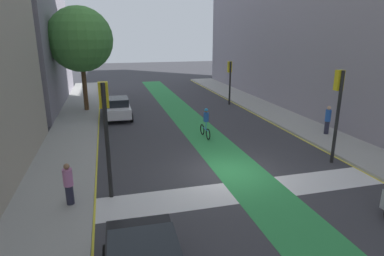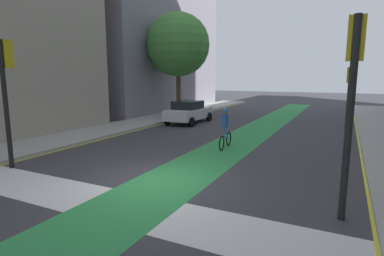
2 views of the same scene
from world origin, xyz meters
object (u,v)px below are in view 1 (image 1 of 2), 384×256
object	(u,v)px
car_white_left_far	(117,108)
pedestrian_sidewalk_left_a	(68,184)
traffic_signal_near_right	(338,99)
pedestrian_sidewalk_right_a	(328,120)
traffic_signal_far_right	(230,74)
street_tree_near	(80,40)
cyclist_in_lane	(206,122)
traffic_signal_near_left	(105,119)

from	to	relation	value
car_white_left_far	pedestrian_sidewalk_left_a	size ratio (longest dim) A/B	2.66
traffic_signal_near_right	pedestrian_sidewalk_right_a	world-z (taller)	traffic_signal_near_right
car_white_left_far	traffic_signal_far_right	bearing A→B (deg)	14.16
traffic_signal_near_right	pedestrian_sidewalk_right_a	bearing A→B (deg)	55.92
traffic_signal_far_right	street_tree_near	xyz separation A→B (m)	(-12.30, 0.34, 3.02)
cyclist_in_lane	street_tree_near	bearing A→B (deg)	129.05
traffic_signal_near_right	cyclist_in_lane	distance (m)	7.53
street_tree_near	traffic_signal_near_right	bearing A→B (deg)	-49.64
traffic_signal_near_right	car_white_left_far	size ratio (longest dim) A/B	1.08
pedestrian_sidewalk_right_a	pedestrian_sidewalk_left_a	bearing A→B (deg)	-161.09
car_white_left_far	traffic_signal_near_right	bearing A→B (deg)	-49.51
car_white_left_far	pedestrian_sidewalk_right_a	bearing A→B (deg)	-32.71
traffic_signal_near_left	car_white_left_far	size ratio (longest dim) A/B	1.07
car_white_left_far	pedestrian_sidewalk_left_a	world-z (taller)	pedestrian_sidewalk_left_a
cyclist_in_lane	pedestrian_sidewalk_right_a	size ratio (longest dim) A/B	1.05
traffic_signal_near_left	street_tree_near	distance (m)	15.51
car_white_left_far	traffic_signal_near_left	bearing A→B (deg)	-93.63
traffic_signal_near_left	street_tree_near	xyz separation A→B (m)	(-1.59, 15.21, 2.57)
traffic_signal_near_right	traffic_signal_far_right	world-z (taller)	traffic_signal_near_right
pedestrian_sidewalk_right_a	pedestrian_sidewalk_left_a	xyz separation A→B (m)	(-14.58, -4.99, -0.10)
traffic_signal_far_right	pedestrian_sidewalk_right_a	size ratio (longest dim) A/B	2.16
traffic_signal_near_right	traffic_signal_far_right	size ratio (longest dim) A/B	1.19
street_tree_near	cyclist_in_lane	bearing A→B (deg)	-50.95
traffic_signal_near_right	pedestrian_sidewalk_left_a	bearing A→B (deg)	-173.64
traffic_signal_far_right	street_tree_near	bearing A→B (deg)	178.41
pedestrian_sidewalk_right_a	traffic_signal_near_left	bearing A→B (deg)	-161.33
car_white_left_far	cyclist_in_lane	bearing A→B (deg)	-51.33
traffic_signal_near_left	street_tree_near	bearing A→B (deg)	95.98
traffic_signal_far_right	cyclist_in_lane	world-z (taller)	traffic_signal_far_right
traffic_signal_far_right	car_white_left_far	world-z (taller)	traffic_signal_far_right
traffic_signal_near_right	pedestrian_sidewalk_left_a	size ratio (longest dim) A/B	2.86
traffic_signal_near_right	traffic_signal_far_right	xyz separation A→B (m)	(0.05, 14.08, -0.48)
traffic_signal_near_right	street_tree_near	distance (m)	19.09
pedestrian_sidewalk_right_a	street_tree_near	size ratio (longest dim) A/B	0.22
cyclist_in_lane	pedestrian_sidewalk_right_a	world-z (taller)	pedestrian_sidewalk_right_a
car_white_left_far	street_tree_near	size ratio (longest dim) A/B	0.52
traffic_signal_near_right	cyclist_in_lane	world-z (taller)	traffic_signal_near_right
car_white_left_far	pedestrian_sidewalk_left_a	distance (m)	13.12
cyclist_in_lane	pedestrian_sidewalk_right_a	distance (m)	7.52
street_tree_near	car_white_left_far	bearing A→B (deg)	-50.14
traffic_signal_far_right	pedestrian_sidewalk_left_a	distance (m)	19.72
cyclist_in_lane	pedestrian_sidewalk_right_a	bearing A→B (deg)	-12.84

